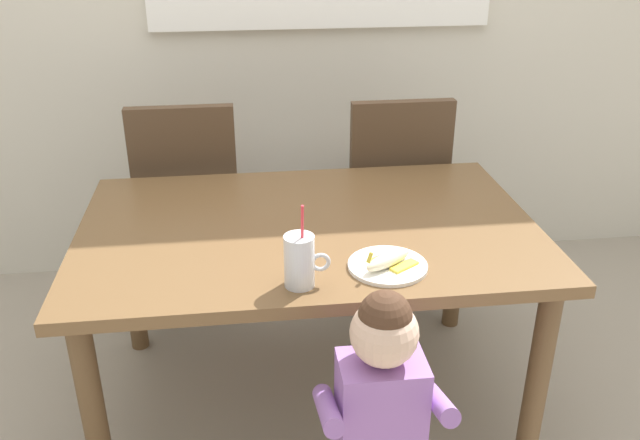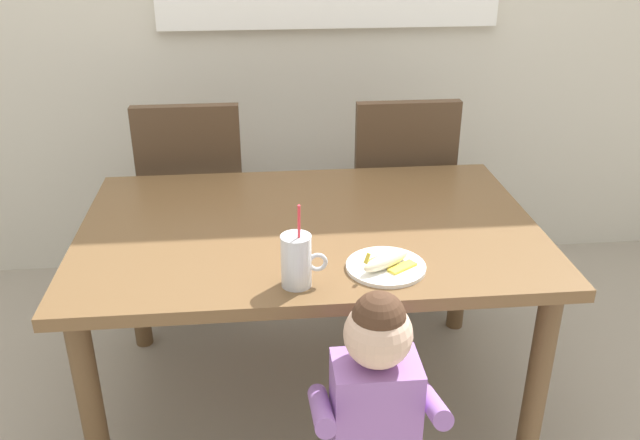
# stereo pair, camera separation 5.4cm
# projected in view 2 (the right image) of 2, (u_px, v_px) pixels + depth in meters

# --- Properties ---
(ground_plane) EXTENTS (24.00, 24.00, 0.00)m
(ground_plane) POSITION_uv_depth(u_px,v_px,m) (311.00, 397.00, 2.49)
(ground_plane) COLOR #9E9384
(dining_table) EXTENTS (1.49, 0.97, 0.72)m
(dining_table) POSITION_uv_depth(u_px,v_px,m) (309.00, 248.00, 2.22)
(dining_table) COLOR brown
(dining_table) RESTS_ON ground
(dining_chair_left) EXTENTS (0.44, 0.45, 0.96)m
(dining_chair_left) POSITION_uv_depth(u_px,v_px,m) (195.00, 193.00, 2.85)
(dining_chair_left) COLOR #4C3826
(dining_chair_left) RESTS_ON ground
(dining_chair_right) EXTENTS (0.44, 0.44, 0.96)m
(dining_chair_right) POSITION_uv_depth(u_px,v_px,m) (398.00, 188.00, 2.90)
(dining_chair_right) COLOR #4C3826
(dining_chair_right) RESTS_ON ground
(toddler_standing) EXTENTS (0.33, 0.24, 0.84)m
(toddler_standing) POSITION_uv_depth(u_px,v_px,m) (375.00, 399.00, 1.69)
(toddler_standing) COLOR #3F4760
(toddler_standing) RESTS_ON ground
(milk_cup) EXTENTS (0.13, 0.08, 0.25)m
(milk_cup) POSITION_uv_depth(u_px,v_px,m) (297.00, 263.00, 1.81)
(milk_cup) COLOR silver
(milk_cup) RESTS_ON dining_table
(snack_plate) EXTENTS (0.23, 0.23, 0.01)m
(snack_plate) POSITION_uv_depth(u_px,v_px,m) (386.00, 267.00, 1.91)
(snack_plate) COLOR white
(snack_plate) RESTS_ON dining_table
(peeled_banana) EXTENTS (0.17, 0.15, 0.07)m
(peeled_banana) POSITION_uv_depth(u_px,v_px,m) (387.00, 261.00, 1.89)
(peeled_banana) COLOR #F4EAC6
(peeled_banana) RESTS_ON snack_plate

